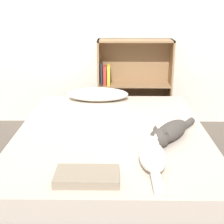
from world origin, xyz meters
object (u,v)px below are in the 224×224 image
(bed, at_px, (112,155))
(bookshelf, at_px, (132,83))
(pillow, at_px, (98,94))
(cat_light, at_px, (152,155))
(cat_dark, at_px, (170,132))

(bed, bearing_deg, bookshelf, 79.86)
(pillow, bearing_deg, bookshelf, 49.87)
(bed, xyz_separation_m, pillow, (-0.16, 0.80, 0.29))
(cat_light, bearing_deg, cat_dark, -25.33)
(cat_light, height_order, bookshelf, bookshelf)
(cat_light, relative_size, bookshelf, 0.54)
(pillow, height_order, bookshelf, bookshelf)
(cat_dark, relative_size, bookshelf, 0.53)
(bed, xyz_separation_m, cat_dark, (0.44, -0.19, 0.29))
(pillow, xyz_separation_m, cat_light, (0.42, -1.36, -0.00))
(pillow, distance_m, cat_dark, 1.16)
(pillow, height_order, cat_dark, cat_dark)
(cat_light, bearing_deg, bed, 24.71)
(bookshelf, bearing_deg, bed, -100.14)
(pillow, bearing_deg, bed, -78.87)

